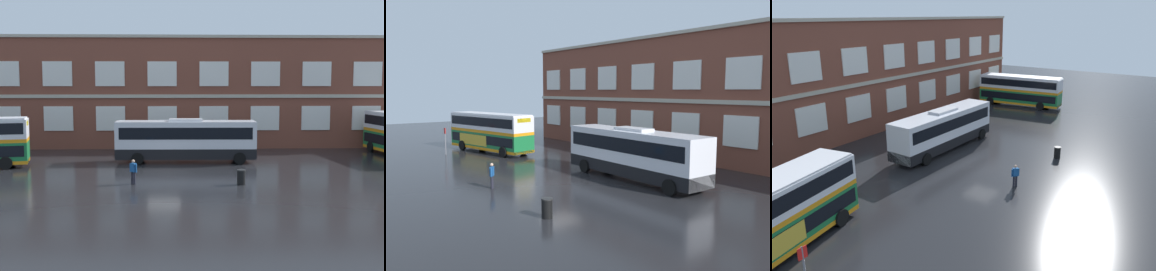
{
  "view_description": "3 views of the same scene",
  "coord_description": "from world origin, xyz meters",
  "views": [
    {
      "loc": [
        0.99,
        -38.02,
        6.95
      ],
      "look_at": [
        2.21,
        1.6,
        2.73
      ],
      "focal_mm": 47.0,
      "sensor_mm": 36.0,
      "label": 1
    },
    {
      "loc": [
        21.92,
        -15.0,
        6.47
      ],
      "look_at": [
        0.57,
        1.09,
        3.4
      ],
      "focal_mm": 37.0,
      "sensor_mm": 36.0,
      "label": 2
    },
    {
      "loc": [
        -25.53,
        -15.52,
        12.1
      ],
      "look_at": [
        -0.71,
        1.24,
        2.65
      ],
      "focal_mm": 36.18,
      "sensor_mm": 36.0,
      "label": 3
    }
  ],
  "objects": [
    {
      "name": "station_litter_bin",
      "position": [
        5.37,
        -4.51,
        0.52
      ],
      "size": [
        0.6,
        0.6,
        1.03
      ],
      "color": "black",
      "rests_on": "ground"
    },
    {
      "name": "touring_coach",
      "position": [
        1.78,
        5.17,
        1.91
      ],
      "size": [
        12.03,
        3.0,
        3.8
      ],
      "color": "silver",
      "rests_on": "ground"
    },
    {
      "name": "double_decker_near",
      "position": [
        -16.69,
        2.49,
        2.15
      ],
      "size": [
        11.29,
        4.67,
        4.07
      ],
      "color": "#197038",
      "rests_on": "ground"
    },
    {
      "name": "ground_plane",
      "position": [
        0.0,
        2.0,
        0.0
      ],
      "size": [
        120.0,
        120.0,
        0.0
      ],
      "primitive_type": "plane",
      "color": "black"
    },
    {
      "name": "waiting_passenger",
      "position": [
        -1.98,
        -4.12,
        0.93
      ],
      "size": [
        0.57,
        0.47,
        1.7
      ],
      "color": "black",
      "rests_on": "ground"
    },
    {
      "name": "bus_stand_flag",
      "position": [
        -17.67,
        -1.92,
        1.64
      ],
      "size": [
        0.44,
        0.1,
        2.7
      ],
      "color": "slate",
      "rests_on": "ground"
    },
    {
      "name": "brick_terminal_building",
      "position": [
        2.19,
        17.98,
        5.74
      ],
      "size": [
        53.42,
        8.19,
        11.77
      ],
      "color": "brown",
      "rests_on": "ground"
    }
  ]
}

